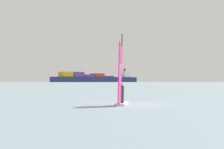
# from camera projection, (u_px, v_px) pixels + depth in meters

# --- Properties ---
(ground_plane) EXTENTS (4000.00, 4000.00, 0.00)m
(ground_plane) POSITION_uv_depth(u_px,v_px,m) (133.00, 104.00, 22.07)
(ground_plane) COLOR gray
(windsurfer) EXTENTS (1.08, 3.35, 4.43)m
(windsurfer) POSITION_uv_depth(u_px,v_px,m) (121.00, 88.00, 21.31)
(windsurfer) COLOR white
(windsurfer) RESTS_ON ground_plane
(cargo_ship) EXTENTS (193.13, 132.60, 31.59)m
(cargo_ship) POSITION_uv_depth(u_px,v_px,m) (94.00, 78.00, 783.75)
(cargo_ship) COLOR navy
(cargo_ship) RESTS_ON ground_plane
(distant_headland) EXTENTS (1266.59, 474.03, 34.02)m
(distant_headland) POSITION_uv_depth(u_px,v_px,m) (133.00, 78.00, 1430.84)
(distant_headland) COLOR #60665B
(distant_headland) RESTS_ON ground_plane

